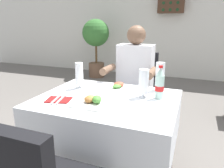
{
  "coord_description": "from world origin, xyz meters",
  "views": [
    {
      "loc": [
        0.51,
        -1.41,
        1.29
      ],
      "look_at": [
        -0.07,
        0.07,
        0.83
      ],
      "focal_mm": 34.27,
      "sensor_mm": 36.0,
      "label": 1
    }
  ],
  "objects": [
    {
      "name": "beer_glass_right",
      "position": [
        0.26,
        0.3,
        0.87
      ],
      "size": [
        0.07,
        0.07,
        0.23
      ],
      "color": "white",
      "rests_on": "main_dining_table"
    },
    {
      "name": "potted_plant_corner",
      "position": [
        -1.68,
        3.2,
        0.9
      ],
      "size": [
        0.63,
        0.63,
        1.36
      ],
      "color": "brown",
      "rests_on": "ground"
    },
    {
      "name": "back_wall",
      "position": [
        0.0,
        3.88,
        1.4
      ],
      "size": [
        11.0,
        0.12,
        2.8
      ],
      "primitive_type": "cube",
      "color": "silver",
      "rests_on": "ground"
    },
    {
      "name": "seated_diner_far",
      "position": [
        -0.05,
        0.65,
        0.71
      ],
      "size": [
        0.5,
        0.46,
        1.26
      ],
      "color": "#282D42",
      "rests_on": "ground"
    },
    {
      "name": "chair_far_diner_seat",
      "position": [
        -0.07,
        0.76,
        0.55
      ],
      "size": [
        0.44,
        0.5,
        0.97
      ],
      "color": "black",
      "rests_on": "ground"
    },
    {
      "name": "cola_bottle_primary",
      "position": [
        0.3,
        0.1,
        0.85
      ],
      "size": [
        0.07,
        0.07,
        0.25
      ],
      "color": "silver",
      "rests_on": "main_dining_table"
    },
    {
      "name": "plate_near_camera",
      "position": [
        -0.12,
        -0.17,
        0.77
      ],
      "size": [
        0.25,
        0.25,
        0.07
      ],
      "color": "white",
      "rests_on": "main_dining_table"
    },
    {
      "name": "main_dining_table",
      "position": [
        -0.07,
        -0.03,
        0.56
      ],
      "size": [
        1.02,
        0.8,
        0.75
      ],
      "color": "white",
      "rests_on": "ground"
    },
    {
      "name": "napkin_cutlery_set",
      "position": [
        -0.37,
        -0.2,
        0.75
      ],
      "size": [
        0.2,
        0.2,
        0.01
      ],
      "color": "maroon",
      "rests_on": "main_dining_table"
    },
    {
      "name": "beer_glass_left",
      "position": [
        -0.37,
        0.11,
        0.86
      ],
      "size": [
        0.07,
        0.07,
        0.22
      ],
      "color": "white",
      "rests_on": "main_dining_table"
    },
    {
      "name": "plate_far_diner",
      "position": [
        -0.06,
        0.2,
        0.76
      ],
      "size": [
        0.26,
        0.26,
        0.05
      ],
      "color": "white",
      "rests_on": "main_dining_table"
    },
    {
      "name": "beer_glass_middle",
      "position": [
        0.18,
        0.08,
        0.86
      ],
      "size": [
        0.07,
        0.07,
        0.21
      ],
      "color": "white",
      "rests_on": "main_dining_table"
    },
    {
      "name": "wall_bottle_rack",
      "position": [
        -0.08,
        3.71,
        1.69
      ],
      "size": [
        0.56,
        0.21,
        0.42
      ],
      "color": "#472D1E"
    }
  ]
}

